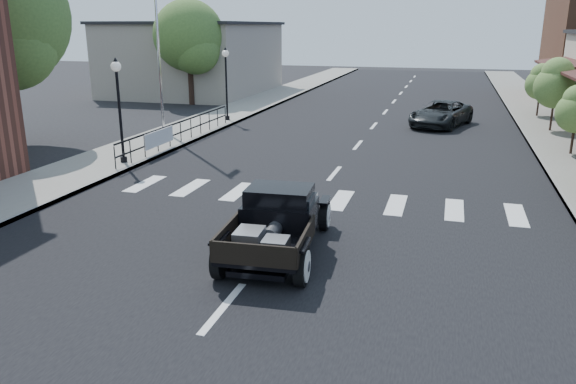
# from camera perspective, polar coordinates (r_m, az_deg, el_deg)

# --- Properties ---
(ground) EXTENTS (120.00, 120.00, 0.00)m
(ground) POSITION_cam_1_polar(r_m,az_deg,el_deg) (12.98, -1.51, -5.71)
(ground) COLOR black
(ground) RESTS_ON ground
(road) EXTENTS (14.00, 80.00, 0.02)m
(road) POSITION_cam_1_polar(r_m,az_deg,el_deg) (27.14, 8.14, 5.96)
(road) COLOR black
(road) RESTS_ON ground
(road_markings) EXTENTS (12.00, 60.00, 0.06)m
(road_markings) POSITION_cam_1_polar(r_m,az_deg,el_deg) (22.30, 6.28, 3.71)
(road_markings) COLOR silver
(road_markings) RESTS_ON ground
(sidewalk_left) EXTENTS (3.00, 80.00, 0.15)m
(sidewalk_left) POSITION_cam_1_polar(r_m,az_deg,el_deg) (29.51, -8.53, 6.91)
(sidewalk_left) COLOR gray
(sidewalk_left) RESTS_ON ground
(sidewalk_right) EXTENTS (3.00, 80.00, 0.15)m
(sidewalk_right) POSITION_cam_1_polar(r_m,az_deg,el_deg) (27.32, 26.12, 4.64)
(sidewalk_right) COLOR gray
(sidewalk_right) RESTS_ON ground
(low_building_left) EXTENTS (10.00, 12.00, 5.00)m
(low_building_left) POSITION_cam_1_polar(r_m,az_deg,el_deg) (43.70, -9.44, 13.15)
(low_building_left) COLOR #A89B8D
(low_building_left) RESTS_ON ground
(railing) EXTENTS (0.08, 10.00, 1.00)m
(railing) POSITION_cam_1_polar(r_m,az_deg,el_deg) (24.46, -10.86, 6.20)
(railing) COLOR black
(railing) RESTS_ON sidewalk_left
(banner) EXTENTS (0.04, 2.20, 0.60)m
(banner) POSITION_cam_1_polar(r_m,az_deg,el_deg) (22.73, -12.90, 4.79)
(banner) COLOR silver
(banner) RESTS_ON sidewalk_left
(lamp_post_b) EXTENTS (0.36, 0.36, 3.71)m
(lamp_post_b) POSITION_cam_1_polar(r_m,az_deg,el_deg) (20.97, -16.73, 7.87)
(lamp_post_b) COLOR black
(lamp_post_b) RESTS_ON sidewalk_left
(lamp_post_c) EXTENTS (0.36, 0.36, 3.71)m
(lamp_post_c) POSITION_cam_1_polar(r_m,az_deg,el_deg) (29.81, -6.28, 10.84)
(lamp_post_c) COLOR black
(lamp_post_c) RESTS_ON sidewalk_left
(big_tree_near) EXTENTS (5.45, 5.45, 8.00)m
(big_tree_near) POSITION_cam_1_polar(r_m,az_deg,el_deg) (26.28, -26.84, 12.82)
(big_tree_near) COLOR #42642A
(big_tree_near) RESTS_ON ground
(big_tree_far) EXTENTS (4.46, 4.46, 6.56)m
(big_tree_far) POSITION_cam_1_polar(r_m,az_deg,el_deg) (37.18, -9.96, 13.77)
(big_tree_far) COLOR #42642A
(big_tree_far) RESTS_ON ground
(small_tree_c) EXTENTS (1.53, 1.53, 2.55)m
(small_tree_c) POSITION_cam_1_polar(r_m,az_deg,el_deg) (24.22, 27.15, 6.45)
(small_tree_c) COLOR #527334
(small_tree_c) RESTS_ON sidewalk_right
(small_tree_d) EXTENTS (1.96, 1.96, 3.26)m
(small_tree_d) POSITION_cam_1_polar(r_m,az_deg,el_deg) (29.30, 25.44, 8.82)
(small_tree_d) COLOR #527334
(small_tree_d) RESTS_ON sidewalk_right
(small_tree_e) EXTENTS (1.63, 1.63, 2.72)m
(small_tree_e) POSITION_cam_1_polar(r_m,az_deg,el_deg) (33.98, 24.21, 9.36)
(small_tree_e) COLOR #527334
(small_tree_e) RESTS_ON sidewalk_right
(hotrod_pickup) EXTENTS (2.34, 4.51, 1.52)m
(hotrod_pickup) POSITION_cam_1_polar(r_m,az_deg,el_deg) (12.46, -1.05, -2.95)
(hotrod_pickup) COLOR black
(hotrod_pickup) RESTS_ON ground
(second_car) EXTENTS (3.41, 4.98, 1.27)m
(second_car) POSITION_cam_1_polar(r_m,az_deg,el_deg) (29.65, 15.28, 7.65)
(second_car) COLOR black
(second_car) RESTS_ON ground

